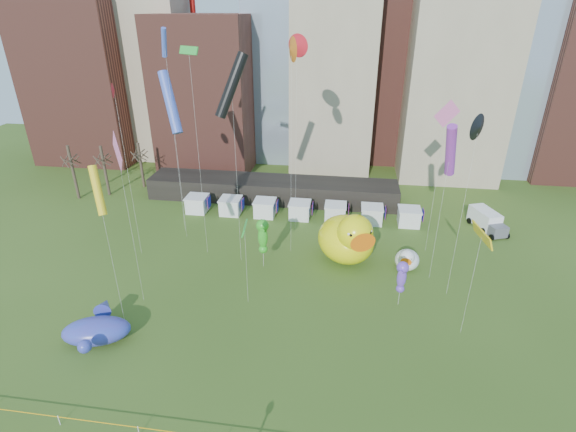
% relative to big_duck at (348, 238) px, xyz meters
% --- Properties ---
extents(skyline, '(101.00, 23.00, 68.00)m').
position_rel_big_duck_xyz_m(skyline, '(-5.56, 35.77, 18.34)').
color(skyline, brown).
rests_on(skyline, ground).
extents(pavilion, '(38.00, 6.00, 3.20)m').
position_rel_big_duck_xyz_m(pavilion, '(-11.81, 16.71, -1.50)').
color(pavilion, black).
rests_on(pavilion, ground).
extents(vendor_tents, '(33.24, 2.80, 2.40)m').
position_rel_big_duck_xyz_m(vendor_tents, '(-6.79, 10.71, -2.00)').
color(vendor_tents, white).
rests_on(vendor_tents, ground).
extents(bare_trees, '(8.44, 6.44, 8.50)m').
position_rel_big_duck_xyz_m(bare_trees, '(-37.98, 15.25, 0.91)').
color(bare_trees, '#382B21').
rests_on(bare_trees, ground).
extents(big_duck, '(8.81, 9.68, 6.75)m').
position_rel_big_duck_xyz_m(big_duck, '(0.00, 0.00, 0.00)').
color(big_duck, '#F5EE0C').
rests_on(big_duck, ground).
extents(small_duck, '(3.31, 3.99, 2.87)m').
position_rel_big_duck_xyz_m(small_duck, '(6.76, -0.85, -1.79)').
color(small_duck, white).
rests_on(small_duck, ground).
extents(seahorse_green, '(1.65, 1.95, 6.04)m').
position_rel_big_duck_xyz_m(seahorse_green, '(-9.43, -2.55, 1.17)').
color(seahorse_green, silver).
rests_on(seahorse_green, ground).
extents(seahorse_purple, '(1.48, 1.68, 5.03)m').
position_rel_big_duck_xyz_m(seahorse_purple, '(5.35, -7.64, 0.47)').
color(seahorse_purple, silver).
rests_on(seahorse_purple, ground).
extents(whale_inflatable, '(6.54, 7.56, 2.61)m').
position_rel_big_duck_xyz_m(whale_inflatable, '(-21.74, -16.63, -1.91)').
color(whale_inflatable, '#473CA3').
rests_on(whale_inflatable, ground).
extents(box_truck, '(4.10, 6.36, 2.54)m').
position_rel_big_duck_xyz_m(box_truck, '(18.32, 10.81, -1.79)').
color(box_truck, white).
rests_on(box_truck, ground).
extents(kite_0, '(0.79, 1.45, 20.04)m').
position_rel_big_duck_xyz_m(kite_0, '(-24.70, -1.76, 16.08)').
color(kite_0, silver).
rests_on(kite_0, ground).
extents(kite_1, '(2.26, 2.83, 17.50)m').
position_rel_big_duck_xyz_m(kite_1, '(-20.30, -10.61, 12.44)').
color(kite_1, silver).
rests_on(kite_1, ground).
extents(kite_2, '(3.72, 2.93, 23.21)m').
position_rel_big_duck_xyz_m(kite_2, '(-12.30, -1.65, 16.93)').
color(kite_2, silver).
rests_on(kite_2, ground).
extents(kite_3, '(2.41, 1.61, 23.52)m').
position_rel_big_duck_xyz_m(kite_3, '(-16.80, -0.44, 19.75)').
color(kite_3, silver).
rests_on(kite_3, ground).
extents(kite_4, '(1.91, 2.28, 15.69)m').
position_rel_big_duck_xyz_m(kite_4, '(-20.33, -14.48, 10.59)').
color(kite_4, silver).
rests_on(kite_4, ground).
extents(kite_5, '(1.44, 1.84, 25.12)m').
position_rel_big_duck_xyz_m(kite_5, '(-20.74, 3.05, 20.38)').
color(kite_5, silver).
rests_on(kite_5, ground).
extents(kite_6, '(1.12, 2.42, 24.40)m').
position_rel_big_duck_xyz_m(kite_6, '(-6.79, 1.34, 20.04)').
color(kite_6, silver).
rests_on(kite_6, ground).
extents(kite_7, '(2.21, 3.44, 17.37)m').
position_rel_big_duck_xyz_m(kite_7, '(9.17, -2.20, 11.43)').
color(kite_7, silver).
rests_on(kite_7, ground).
extents(kite_8, '(1.93, 2.09, 24.34)m').
position_rel_big_duck_xyz_m(kite_8, '(-7.01, 7.37, 19.94)').
color(kite_8, silver).
rests_on(kite_8, ground).
extents(kite_9, '(2.85, 0.96, 18.25)m').
position_rel_big_duck_xyz_m(kite_9, '(9.58, 3.87, 13.39)').
color(kite_9, silver).
rests_on(kite_9, ground).
extents(kite_10, '(1.48, 2.08, 18.73)m').
position_rel_big_duck_xyz_m(kite_10, '(10.52, -5.01, 14.46)').
color(kite_10, silver).
rests_on(kite_10, ground).
extents(kite_11, '(0.68, 2.50, 8.79)m').
position_rel_big_duck_xyz_m(kite_11, '(-9.71, -9.26, 5.27)').
color(kite_11, silver).
rests_on(kite_11, ground).
extents(kite_12, '(1.03, 3.54, 10.74)m').
position_rel_big_duck_xyz_m(kite_12, '(10.69, -11.04, 7.08)').
color(kite_12, silver).
rests_on(kite_12, ground).
extents(kite_13, '(3.62, 3.95, 20.48)m').
position_rel_big_duck_xyz_m(kite_13, '(-21.47, 4.53, 13.83)').
color(kite_13, silver).
rests_on(kite_13, ground).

